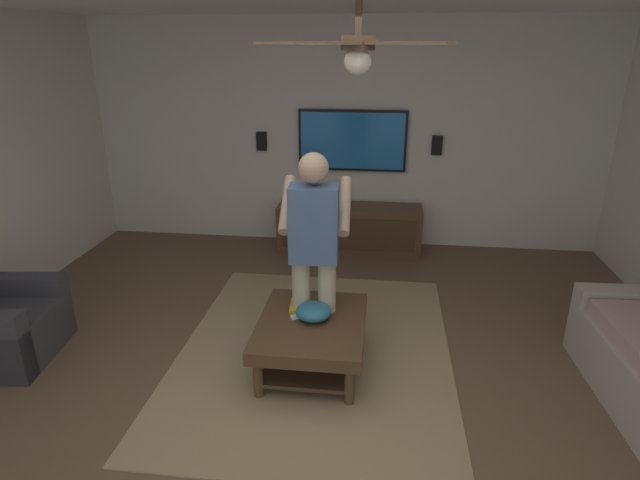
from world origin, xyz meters
TOP-DOWN VIEW (x-y plane):
  - ground_plane at (0.00, 0.00)m, footprint 7.82×7.82m
  - wall_back_tv at (3.31, 0.00)m, footprint 0.10×6.26m
  - area_rug at (0.71, 0.02)m, footprint 2.79×2.17m
  - coffee_table at (0.51, 0.02)m, footprint 1.00×0.80m
  - media_console at (2.97, -0.10)m, footprint 0.45×1.70m
  - tv at (3.21, -0.10)m, footprint 0.05×1.27m
  - person_standing at (0.70, 0.02)m, footprint 0.55×0.55m
  - bowl at (0.54, 0.01)m, footprint 0.27×0.27m
  - remote_white at (0.55, 0.11)m, footprint 0.12×0.15m
  - book at (0.69, 0.13)m, footprint 0.24×0.18m
  - vase_round at (3.00, 0.11)m, footprint 0.22×0.22m
  - wall_speaker_left at (3.23, -1.08)m, footprint 0.06×0.12m
  - wall_speaker_right at (3.23, 1.00)m, footprint 0.06×0.12m
  - ceiling_fan at (0.31, -0.30)m, footprint 1.19×1.13m

SIDE VIEW (x-z plane):
  - ground_plane at x=0.00m, z-range 0.00..0.00m
  - area_rug at x=0.71m, z-range 0.00..0.01m
  - media_console at x=2.97m, z-range 0.00..0.55m
  - coffee_table at x=0.51m, z-range 0.10..0.50m
  - remote_white at x=0.55m, z-range 0.40..0.42m
  - book at x=0.69m, z-range 0.40..0.44m
  - bowl at x=0.54m, z-range 0.40..0.52m
  - vase_round at x=3.00m, z-range 0.55..0.77m
  - person_standing at x=0.70m, z-range 0.11..1.75m
  - wall_speaker_left at x=3.23m, z-range 1.13..1.35m
  - wall_speaker_right at x=3.23m, z-range 1.14..1.36m
  - tv at x=3.21m, z-range 0.92..1.64m
  - wall_back_tv at x=3.31m, z-range 0.00..2.66m
  - ceiling_fan at x=0.31m, z-range 2.10..2.56m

